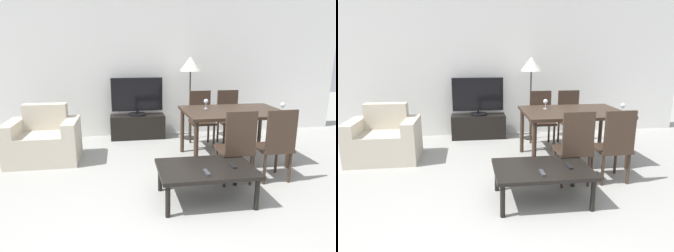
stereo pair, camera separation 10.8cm
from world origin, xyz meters
TOP-DOWN VIEW (x-y plane):
  - wall_back at (0.00, 4.01)m, footprint 7.95×0.06m
  - armchair at (-1.47, 2.77)m, footprint 0.98×0.71m
  - tv_stand at (-0.05, 3.76)m, footprint 0.98×0.37m
  - tv at (-0.05, 3.76)m, footprint 0.92×0.32m
  - coffee_table at (0.52, 1.23)m, footprint 1.02×0.69m
  - dining_table at (1.25, 2.39)m, footprint 1.42×1.00m
  - dining_chair_near at (1.00, 1.58)m, footprint 0.40×0.40m
  - dining_chair_far at (1.50, 3.21)m, footprint 0.40×0.40m
  - dining_chair_near_right at (1.50, 1.58)m, footprint 0.40×0.40m
  - dining_chair_far_left at (1.00, 3.21)m, footprint 0.40×0.40m
  - floor_lamp at (0.88, 3.57)m, footprint 0.37×0.37m
  - remote_primary at (0.81, 1.21)m, footprint 0.04×0.15m
  - remote_secondary at (0.48, 1.07)m, footprint 0.04×0.15m
  - wine_glass_left at (1.85, 2.11)m, footprint 0.07×0.07m
  - wine_glass_center at (0.89, 2.57)m, footprint 0.07×0.07m

SIDE VIEW (x-z plane):
  - tv_stand at x=-0.05m, z-range 0.00..0.43m
  - armchair at x=-1.47m, z-range -0.11..0.70m
  - coffee_table at x=0.52m, z-range 0.15..0.53m
  - remote_primary at x=0.81m, z-range 0.38..0.40m
  - remote_secondary at x=0.48m, z-range 0.38..0.40m
  - dining_chair_near at x=1.00m, z-range 0.04..0.95m
  - dining_chair_far at x=1.50m, z-range 0.04..0.95m
  - dining_chair_near_right at x=1.50m, z-range 0.04..0.95m
  - dining_chair_far_left at x=1.00m, z-range 0.04..0.95m
  - dining_table at x=1.25m, z-range 0.30..1.04m
  - tv at x=-0.05m, z-range 0.43..1.11m
  - wine_glass_left at x=1.85m, z-range 0.77..0.92m
  - wine_glass_center at x=0.89m, z-range 0.77..0.92m
  - floor_lamp at x=0.88m, z-range 0.55..2.03m
  - wall_back at x=0.00m, z-range 0.00..2.70m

